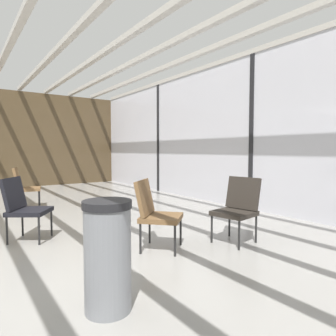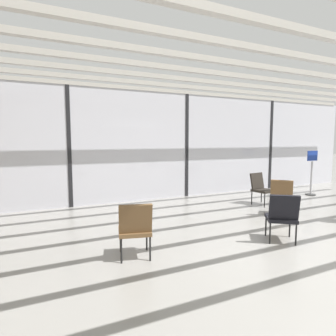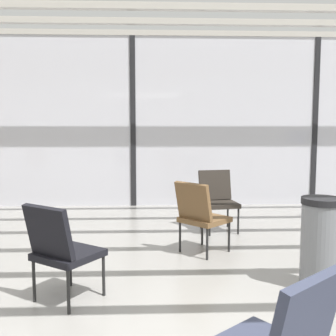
# 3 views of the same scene
# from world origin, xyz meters

# --- Properties ---
(glass_curtain_wall) EXTENTS (14.00, 0.08, 3.20)m
(glass_curtain_wall) POSITION_xyz_m (0.00, 5.20, 1.60)
(glass_curtain_wall) COLOR silver
(glass_curtain_wall) RESTS_ON ground
(window_mullion_0) EXTENTS (0.10, 0.12, 3.20)m
(window_mullion_0) POSITION_xyz_m (-3.50, 5.20, 1.60)
(window_mullion_0) COLOR black
(window_mullion_0) RESTS_ON ground
(window_mullion_1) EXTENTS (0.10, 0.12, 3.20)m
(window_mullion_1) POSITION_xyz_m (0.00, 5.20, 1.60)
(window_mullion_1) COLOR black
(window_mullion_1) RESTS_ON ground
(window_mullion_2) EXTENTS (0.10, 0.12, 3.20)m
(window_mullion_2) POSITION_xyz_m (3.50, 5.20, 1.60)
(window_mullion_2) COLOR black
(window_mullion_2) RESTS_ON ground
(ceiling_slats) EXTENTS (13.72, 6.72, 0.10)m
(ceiling_slats) POSITION_xyz_m (0.00, 1.90, 3.25)
(ceiling_slats) COLOR #B7B2A8
(ceiling_slats) RESTS_ON glass_curtain_wall
(parked_airplane) EXTENTS (12.43, 3.66, 3.66)m
(parked_airplane) POSITION_xyz_m (-0.50, 11.32, 1.83)
(parked_airplane) COLOR #B2BCD6
(parked_airplane) RESTS_ON ground
(lounge_chair_0) EXTENTS (0.69, 0.71, 0.87)m
(lounge_chair_0) POSITION_xyz_m (-0.42, 0.92, 0.49)
(lounge_chair_0) COLOR black
(lounge_chair_0) RESTS_ON ground
(lounge_chair_1) EXTENTS (0.71, 0.71, 0.87)m
(lounge_chair_1) POSITION_xyz_m (0.93, 2.20, 0.49)
(lounge_chair_1) COLOR brown
(lounge_chair_1) RESTS_ON ground
(lounge_chair_3) EXTENTS (0.59, 0.62, 0.87)m
(lounge_chair_3) POSITION_xyz_m (-2.95, 1.33, 0.49)
(lounge_chair_3) COLOR brown
(lounge_chair_3) RESTS_ON ground
(lounge_chair_4) EXTENTS (0.56, 0.60, 0.87)m
(lounge_chair_4) POSITION_xyz_m (1.31, 3.29, 0.49)
(lounge_chair_4) COLOR #28231E
(lounge_chair_4) RESTS_ON ground
(info_sign) EXTENTS (0.44, 0.32, 1.44)m
(info_sign) POSITION_xyz_m (3.76, 3.62, 0.68)
(info_sign) COLOR #333333
(info_sign) RESTS_ON ground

